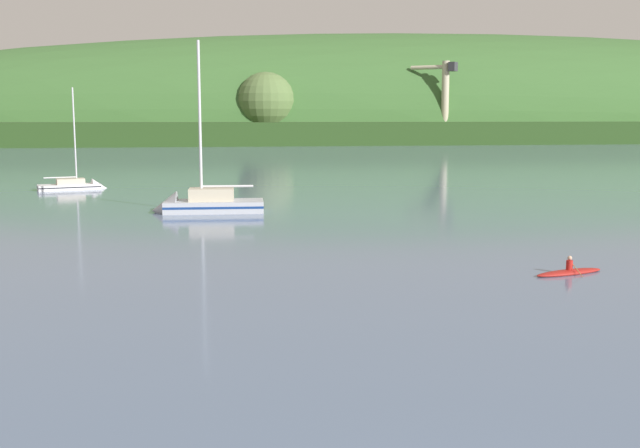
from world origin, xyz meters
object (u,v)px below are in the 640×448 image
(sailboat_near_mooring, at_px, (78,188))
(canoe_with_paddler, at_px, (569,272))
(dockside_crane, at_px, (444,104))
(sailboat_far_left, at_px, (201,207))

(sailboat_near_mooring, xyz_separation_m, canoe_with_paddler, (26.76, -50.17, -0.04))
(sailboat_near_mooring, bearing_deg, dockside_crane, 40.60)
(dockside_crane, distance_m, sailboat_near_mooring, 140.83)
(sailboat_near_mooring, bearing_deg, canoe_with_paddler, -72.80)
(sailboat_far_left, height_order, canoe_with_paddler, sailboat_far_left)
(dockside_crane, bearing_deg, sailboat_near_mooring, 93.53)
(dockside_crane, relative_size, canoe_with_paddler, 5.42)
(dockside_crane, distance_m, canoe_with_paddler, 171.48)
(dockside_crane, height_order, sailboat_far_left, dockside_crane)
(sailboat_far_left, bearing_deg, dockside_crane, -112.03)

